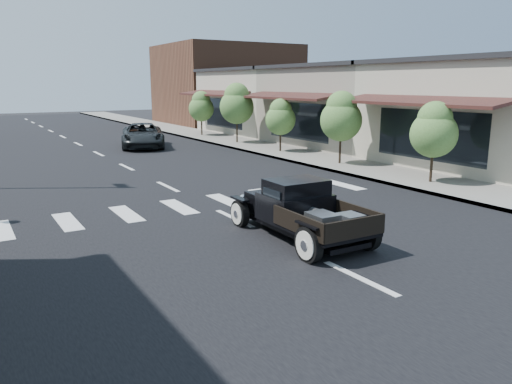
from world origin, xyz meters
TOP-DOWN VIEW (x-y plane):
  - ground at (0.00, 0.00)m, footprint 120.00×120.00m
  - road at (0.00, 15.00)m, footprint 14.00×80.00m
  - road_markings at (0.00, 10.00)m, footprint 12.00×60.00m
  - sidewalk_right at (8.50, 15.00)m, footprint 3.00×80.00m
  - storefront_near at (15.00, 4.00)m, footprint 10.00×9.00m
  - storefront_mid at (15.00, 13.00)m, footprint 10.00×9.00m
  - storefront_far at (15.00, 22.00)m, footprint 10.00×9.00m
  - far_building_right at (15.50, 32.00)m, footprint 11.00×10.00m
  - small_tree_a at (8.30, 2.36)m, footprint 1.67×1.67m
  - small_tree_b at (8.30, 7.40)m, footprint 1.84×1.84m
  - small_tree_c at (8.30, 12.20)m, footprint 1.58×1.58m
  - small_tree_d at (8.30, 16.94)m, footprint 2.05×2.05m
  - small_tree_e at (8.30, 22.01)m, footprint 1.73×1.73m
  - hotrod_pickup at (0.52, -0.35)m, footprint 2.00×4.20m
  - second_car at (2.91, 18.43)m, footprint 3.69×5.44m

SIDE VIEW (x-z plane):
  - ground at x=0.00m, z-range 0.00..0.00m
  - road_markings at x=0.00m, z-range -0.03..0.03m
  - road at x=0.00m, z-range 0.00..0.02m
  - sidewalk_right at x=8.50m, z-range 0.00..0.15m
  - second_car at x=2.91m, z-range 0.00..1.38m
  - hotrod_pickup at x=0.52m, z-range 0.00..1.45m
  - small_tree_c at x=8.30m, z-range 0.15..2.78m
  - small_tree_a at x=8.30m, z-range 0.15..2.93m
  - small_tree_e at x=8.30m, z-range 0.15..3.03m
  - small_tree_b at x=8.30m, z-range 0.15..3.22m
  - small_tree_d at x=8.30m, z-range 0.15..3.56m
  - storefront_near at x=15.00m, z-range 0.00..4.50m
  - storefront_mid at x=15.00m, z-range 0.00..4.50m
  - storefront_far at x=15.00m, z-range 0.00..4.50m
  - far_building_right at x=15.50m, z-range 0.00..7.00m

